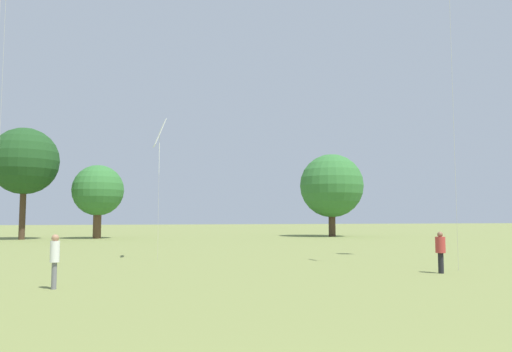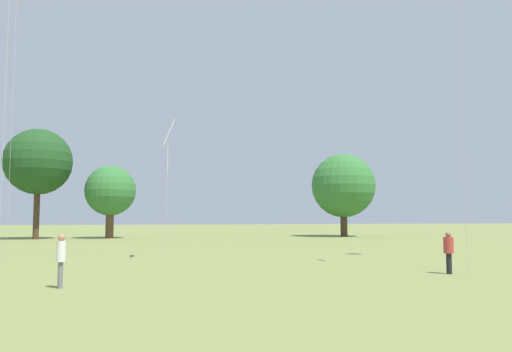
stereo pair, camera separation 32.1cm
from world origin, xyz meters
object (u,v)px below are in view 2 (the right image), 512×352
at_px(kite_4, 168,135).
at_px(distant_tree_0, 343,186).
at_px(distant_tree_2, 110,191).
at_px(person_standing_0, 61,255).
at_px(distant_tree_1, 38,162).
at_px(person_standing_2, 449,249).

relative_size(kite_4, distant_tree_0, 0.77).
bearing_deg(distant_tree_2, person_standing_0, -89.28).
relative_size(person_standing_0, distant_tree_0, 0.18).
bearing_deg(distant_tree_0, distant_tree_1, 179.09).
height_order(distant_tree_0, distant_tree_2, distant_tree_0).
distance_m(person_standing_0, distant_tree_2, 38.05).
distance_m(person_standing_2, distant_tree_1, 42.90).
height_order(distant_tree_0, distant_tree_1, distant_tree_1).
relative_size(person_standing_0, distant_tree_2, 0.22).
bearing_deg(distant_tree_1, distant_tree_0, -0.91).
relative_size(distant_tree_0, distant_tree_2, 1.24).
distance_m(kite_4, distant_tree_2, 28.31).
bearing_deg(person_standing_2, distant_tree_2, -126.25).
relative_size(person_standing_2, distant_tree_2, 0.21).
bearing_deg(person_standing_0, distant_tree_1, -133.50).
bearing_deg(distant_tree_2, distant_tree_0, -2.79).
bearing_deg(kite_4, distant_tree_2, -128.14).
distance_m(person_standing_0, distant_tree_1, 38.45).
relative_size(person_standing_0, kite_4, 0.23).
bearing_deg(person_standing_2, person_standing_0, -54.91).
height_order(kite_4, distant_tree_2, distant_tree_2).
height_order(person_standing_0, person_standing_2, person_standing_0).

